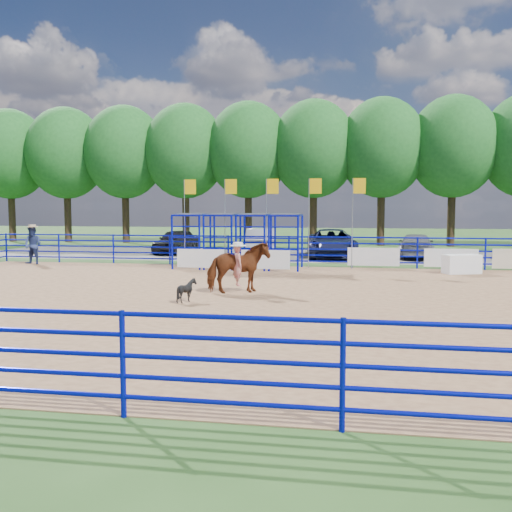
{
  "coord_description": "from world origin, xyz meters",
  "views": [
    {
      "loc": [
        3.13,
        -17.26,
        2.92
      ],
      "look_at": [
        -0.05,
        1.0,
        1.3
      ],
      "focal_mm": 40.0,
      "sensor_mm": 36.0,
      "label": 1
    }
  ],
  "objects_px": {
    "calf": "(187,290)",
    "car_d": "(416,246)",
    "car_b": "(261,242)",
    "horse_and_rider": "(238,266)",
    "car_c": "(331,243)",
    "car_a": "(176,241)",
    "announcer_table": "(462,264)",
    "spectator_cowboy": "(33,245)"
  },
  "relations": [
    {
      "from": "horse_and_rider",
      "to": "car_b",
      "type": "relative_size",
      "value": 0.49
    },
    {
      "from": "announcer_table",
      "to": "calf",
      "type": "height_order",
      "value": "announcer_table"
    },
    {
      "from": "calf",
      "to": "car_c",
      "type": "distance_m",
      "value": 16.51
    },
    {
      "from": "announcer_table",
      "to": "spectator_cowboy",
      "type": "xyz_separation_m",
      "value": [
        -20.45,
        0.46,
        0.57
      ]
    },
    {
      "from": "spectator_cowboy",
      "to": "car_a",
      "type": "height_order",
      "value": "spectator_cowboy"
    },
    {
      "from": "car_c",
      "to": "car_d",
      "type": "xyz_separation_m",
      "value": [
        4.71,
        0.5,
        -0.13
      ]
    },
    {
      "from": "spectator_cowboy",
      "to": "car_a",
      "type": "bearing_deg",
      "value": 57.14
    },
    {
      "from": "spectator_cowboy",
      "to": "car_d",
      "type": "bearing_deg",
      "value": 19.92
    },
    {
      "from": "spectator_cowboy",
      "to": "car_d",
      "type": "xyz_separation_m",
      "value": [
        19.29,
        6.99,
        -0.31
      ]
    },
    {
      "from": "horse_and_rider",
      "to": "car_d",
      "type": "bearing_deg",
      "value": 63.51
    },
    {
      "from": "car_c",
      "to": "car_d",
      "type": "relative_size",
      "value": 1.24
    },
    {
      "from": "calf",
      "to": "car_c",
      "type": "height_order",
      "value": "car_c"
    },
    {
      "from": "horse_and_rider",
      "to": "car_d",
      "type": "distance_m",
      "value": 16.23
    },
    {
      "from": "car_b",
      "to": "car_a",
      "type": "bearing_deg",
      "value": -16.47
    },
    {
      "from": "announcer_table",
      "to": "car_a",
      "type": "height_order",
      "value": "car_a"
    },
    {
      "from": "calf",
      "to": "car_d",
      "type": "bearing_deg",
      "value": -47.14
    },
    {
      "from": "horse_and_rider",
      "to": "car_d",
      "type": "height_order",
      "value": "horse_and_rider"
    },
    {
      "from": "calf",
      "to": "car_b",
      "type": "xyz_separation_m",
      "value": [
        -0.43,
        16.55,
        0.44
      ]
    },
    {
      "from": "car_b",
      "to": "car_d",
      "type": "xyz_separation_m",
      "value": [
        8.84,
        0.04,
        -0.13
      ]
    },
    {
      "from": "horse_and_rider",
      "to": "calf",
      "type": "bearing_deg",
      "value": -119.46
    },
    {
      "from": "car_c",
      "to": "car_d",
      "type": "height_order",
      "value": "car_c"
    },
    {
      "from": "announcer_table",
      "to": "calf",
      "type": "bearing_deg",
      "value": -136.3
    },
    {
      "from": "horse_and_rider",
      "to": "calf",
      "type": "relative_size",
      "value": 3.3
    },
    {
      "from": "spectator_cowboy",
      "to": "car_c",
      "type": "height_order",
      "value": "spectator_cowboy"
    },
    {
      "from": "announcer_table",
      "to": "car_c",
      "type": "distance_m",
      "value": 9.1
    },
    {
      "from": "horse_and_rider",
      "to": "spectator_cowboy",
      "type": "height_order",
      "value": "horse_and_rider"
    },
    {
      "from": "car_b",
      "to": "car_c",
      "type": "bearing_deg",
      "value": 165.03
    },
    {
      "from": "horse_and_rider",
      "to": "spectator_cowboy",
      "type": "distance_m",
      "value": 14.21
    },
    {
      "from": "car_b",
      "to": "car_d",
      "type": "distance_m",
      "value": 8.84
    },
    {
      "from": "car_a",
      "to": "car_b",
      "type": "height_order",
      "value": "car_b"
    },
    {
      "from": "calf",
      "to": "car_a",
      "type": "relative_size",
      "value": 0.17
    },
    {
      "from": "announcer_table",
      "to": "horse_and_rider",
      "type": "height_order",
      "value": "horse_and_rider"
    },
    {
      "from": "car_a",
      "to": "car_b",
      "type": "xyz_separation_m",
      "value": [
        5.47,
        -0.76,
        0.06
      ]
    },
    {
      "from": "horse_and_rider",
      "to": "spectator_cowboy",
      "type": "relative_size",
      "value": 1.22
    },
    {
      "from": "car_b",
      "to": "car_c",
      "type": "height_order",
      "value": "car_b"
    },
    {
      "from": "horse_and_rider",
      "to": "car_c",
      "type": "relative_size",
      "value": 0.41
    },
    {
      "from": "calf",
      "to": "car_a",
      "type": "bearing_deg",
      "value": -1.46
    },
    {
      "from": "horse_and_rider",
      "to": "announcer_table",
      "type": "bearing_deg",
      "value": 40.12
    },
    {
      "from": "car_b",
      "to": "horse_and_rider",
      "type": "bearing_deg",
      "value": 87.76
    },
    {
      "from": "announcer_table",
      "to": "car_b",
      "type": "bearing_deg",
      "value": 143.48
    },
    {
      "from": "calf",
      "to": "car_d",
      "type": "relative_size",
      "value": 0.16
    },
    {
      "from": "spectator_cowboy",
      "to": "car_b",
      "type": "relative_size",
      "value": 0.4
    }
  ]
}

